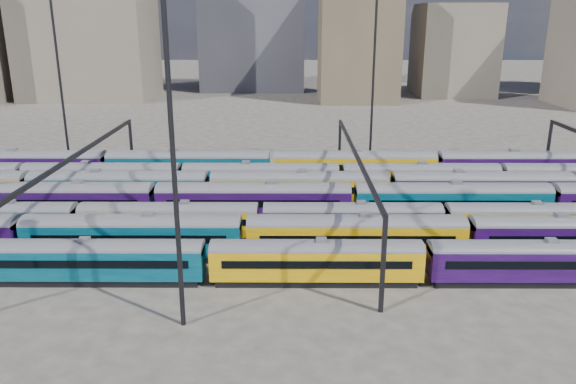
{
  "coord_description": "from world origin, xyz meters",
  "views": [
    {
      "loc": [
        2.99,
        -58.95,
        21.88
      ],
      "look_at": [
        2.68,
        1.62,
        3.0
      ],
      "focal_mm": 35.0,
      "sensor_mm": 36.0,
      "label": 1
    }
  ],
  "objects_px": {
    "rake_0": "(316,257)",
    "mast_2": "(172,141)",
    "rake_2": "(352,217)",
    "rake_1": "(467,232)"
  },
  "relations": [
    {
      "from": "rake_0",
      "to": "rake_2",
      "type": "bearing_deg",
      "value": 67.7
    },
    {
      "from": "rake_2",
      "to": "mast_2",
      "type": "xyz_separation_m",
      "value": [
        -14.27,
        -17.0,
        11.57
      ]
    },
    {
      "from": "rake_0",
      "to": "rake_1",
      "type": "height_order",
      "value": "rake_1"
    },
    {
      "from": "rake_2",
      "to": "mast_2",
      "type": "distance_m",
      "value": 25.03
    },
    {
      "from": "rake_0",
      "to": "rake_1",
      "type": "bearing_deg",
      "value": 19.21
    },
    {
      "from": "rake_0",
      "to": "mast_2",
      "type": "relative_size",
      "value": 3.61
    },
    {
      "from": "rake_0",
      "to": "mast_2",
      "type": "xyz_separation_m",
      "value": [
        -10.17,
        -7.0,
        11.58
      ]
    },
    {
      "from": "rake_0",
      "to": "rake_1",
      "type": "xyz_separation_m",
      "value": [
        14.35,
        5.0,
        0.3
      ]
    },
    {
      "from": "rake_1",
      "to": "mast_2",
      "type": "height_order",
      "value": "mast_2"
    },
    {
      "from": "rake_1",
      "to": "rake_2",
      "type": "height_order",
      "value": "rake_1"
    }
  ]
}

